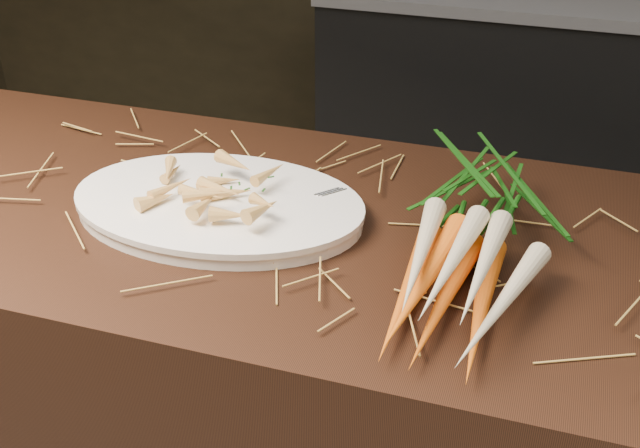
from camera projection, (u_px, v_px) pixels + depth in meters
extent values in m
cube|color=black|center=(353.00, 438.00, 1.50)|extent=(2.40, 0.70, 0.90)
cube|color=black|center=(570.00, 113.00, 2.98)|extent=(1.80, 0.60, 0.80)
cone|color=#E25913|center=(408.00, 291.00, 1.09)|extent=(0.04, 0.31, 0.04)
cone|color=#E25913|center=(444.00, 299.00, 1.07)|extent=(0.07, 0.32, 0.04)
cone|color=#E25913|center=(481.00, 308.00, 1.06)|extent=(0.05, 0.31, 0.04)
cone|color=#E25913|center=(425.00, 280.00, 1.06)|extent=(0.08, 0.32, 0.04)
cone|color=beige|center=(421.00, 254.00, 1.07)|extent=(0.05, 0.29, 0.05)
cone|color=beige|center=(452.00, 263.00, 1.04)|extent=(0.06, 0.29, 0.05)
cone|color=beige|center=(483.00, 267.00, 1.04)|extent=(0.05, 0.29, 0.05)
cone|color=beige|center=(501.00, 305.00, 1.02)|extent=(0.10, 0.29, 0.03)
ellipsoid|color=#1A5D11|center=(488.00, 189.00, 1.27)|extent=(0.21, 0.28, 0.10)
cube|color=silver|center=(315.00, 221.00, 1.24)|extent=(0.13, 0.15, 0.00)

